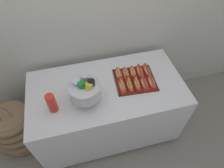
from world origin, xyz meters
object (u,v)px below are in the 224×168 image
at_px(buffet_table, 107,108).
at_px(hot_dog_2, 137,84).
at_px(hot_dog_0, 122,86).
at_px(serving_tray, 135,80).
at_px(floor_vase, 17,128).
at_px(hot_dog_8, 140,71).
at_px(punch_bowl, 85,90).
at_px(hot_dog_1, 130,85).
at_px(hot_dog_6, 126,73).
at_px(hot_dog_3, 144,83).
at_px(hot_dog_5, 119,74).
at_px(hot_dog_4, 152,82).
at_px(hot_dog_9, 147,70).
at_px(cup_stack, 52,103).
at_px(hot_dog_7, 133,72).

distance_m(buffet_table, hot_dog_2, 0.51).
bearing_deg(hot_dog_0, buffet_table, 158.09).
bearing_deg(serving_tray, floor_vase, 176.79).
bearing_deg(hot_dog_8, floor_vase, -179.96).
bearing_deg(hot_dog_0, punch_bowl, -172.36).
bearing_deg(hot_dog_1, hot_dog_6, 85.90).
distance_m(hot_dog_0, hot_dog_3, 0.23).
distance_m(hot_dog_5, punch_bowl, 0.45).
distance_m(hot_dog_1, hot_dog_8, 0.22).
distance_m(serving_tray, hot_dog_4, 0.17).
bearing_deg(floor_vase, hot_dog_1, -6.85).
bearing_deg(hot_dog_1, hot_dog_2, -4.10).
distance_m(hot_dog_1, hot_dog_9, 0.28).
bearing_deg(hot_dog_2, hot_dog_1, 175.90).
height_order(buffet_table, hot_dog_1, hot_dog_1).
relative_size(hot_dog_0, hot_dog_5, 1.05).
relative_size(floor_vase, hot_dog_6, 6.45).
relative_size(serving_tray, hot_dog_5, 2.63).
height_order(floor_vase, hot_dog_8, floor_vase).
xyz_separation_m(serving_tray, hot_dog_0, (-0.16, -0.07, 0.03)).
height_order(hot_dog_3, cup_stack, cup_stack).
height_order(hot_dog_3, hot_dog_6, hot_dog_3).
bearing_deg(hot_dog_7, punch_bowl, -158.94).
xyz_separation_m(hot_dog_3, hot_dog_8, (0.01, 0.16, -0.00)).
height_order(hot_dog_1, cup_stack, cup_stack).
bearing_deg(buffet_table, hot_dog_7, 17.33).
xyz_separation_m(hot_dog_6, hot_dog_9, (0.22, -0.02, 0.00)).
relative_size(hot_dog_4, hot_dog_7, 1.05).
relative_size(hot_dog_3, punch_bowl, 0.60).
distance_m(hot_dog_4, cup_stack, 0.97).
bearing_deg(punch_bowl, hot_dog_8, 18.18).
distance_m(buffet_table, hot_dog_3, 0.56).
bearing_deg(punch_bowl, hot_dog_9, 15.86).
xyz_separation_m(hot_dog_7, hot_dog_8, (0.07, -0.01, -0.00)).
height_order(hot_dog_3, hot_dog_4, hot_dog_4).
xyz_separation_m(serving_tray, hot_dog_1, (-0.08, -0.08, 0.03)).
height_order(hot_dog_2, hot_dog_8, hot_dog_2).
bearing_deg(serving_tray, hot_dog_8, 43.63).
height_order(hot_dog_1, hot_dog_4, hot_dog_4).
bearing_deg(hot_dog_2, hot_dog_0, 175.90).
relative_size(floor_vase, hot_dog_2, 5.99).
xyz_separation_m(hot_dog_1, hot_dog_2, (0.07, -0.01, -0.00)).
xyz_separation_m(hot_dog_4, punch_bowl, (-0.66, -0.03, 0.12)).
bearing_deg(hot_dog_1, hot_dog_5, 110.35).
xyz_separation_m(hot_dog_1, hot_dog_9, (0.24, 0.15, -0.00)).
bearing_deg(hot_dog_8, hot_dog_2, -118.54).
xyz_separation_m(serving_tray, cup_stack, (-0.82, -0.15, 0.09)).
relative_size(hot_dog_7, hot_dog_8, 0.90).
distance_m(floor_vase, hot_dog_9, 1.61).
bearing_deg(hot_dog_5, hot_dog_6, -4.10).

